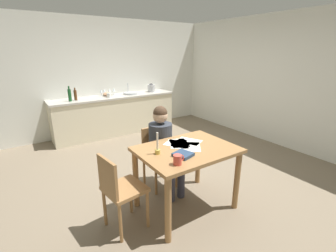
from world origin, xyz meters
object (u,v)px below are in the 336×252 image
(person_seated, at_px, (163,144))
(mixing_bowl, at_px, (107,94))
(chair_at_table, at_px, (158,154))
(chair_side_empty, at_px, (120,189))
(bottle_vinegar, at_px, (75,95))
(wine_glass_back_right, at_px, (101,91))
(book_magazine, at_px, (183,154))
(wine_glass_by_kettle, at_px, (109,90))
(wine_glass_back_left, at_px, (104,91))
(bottle_oil, at_px, (70,95))
(sink_unit, at_px, (131,93))
(coffee_mug, at_px, (178,160))
(stovetop_kettle, at_px, (151,88))
(teacup_on_counter, at_px, (109,95))
(wine_glass_near_sink, at_px, (114,90))
(dining_table, at_px, (187,159))
(candlestick, at_px, (157,148))

(person_seated, xyz_separation_m, mixing_bowl, (0.21, 2.71, 0.27))
(chair_at_table, xyz_separation_m, chair_side_empty, (-0.82, -0.58, 0.03))
(bottle_vinegar, relative_size, wine_glass_back_right, 1.70)
(chair_at_table, bearing_deg, person_seated, -89.90)
(chair_side_empty, xyz_separation_m, book_magazine, (0.66, -0.22, 0.31))
(person_seated, bearing_deg, chair_side_empty, -152.16)
(bottle_vinegar, height_order, wine_glass_by_kettle, bottle_vinegar)
(wine_glass_back_left, bearing_deg, book_magazine, -95.62)
(wine_glass_back_left, bearing_deg, bottle_oil, -163.00)
(book_magazine, bearing_deg, sink_unit, 58.01)
(chair_at_table, relative_size, wine_glass_by_kettle, 5.52)
(bottle_vinegar, xyz_separation_m, wine_glass_back_left, (0.68, 0.19, -0.00))
(coffee_mug, xyz_separation_m, stovetop_kettle, (1.66, 3.43, 0.15))
(wine_glass_back_left, bearing_deg, teacup_on_counter, -90.55)
(chair_side_empty, bearing_deg, coffee_mug, -35.47)
(person_seated, relative_size, bottle_vinegar, 4.58)
(stovetop_kettle, bearing_deg, wine_glass_near_sink, 170.78)
(stovetop_kettle, height_order, wine_glass_by_kettle, stovetop_kettle)
(coffee_mug, bearing_deg, chair_at_table, 70.84)
(book_magazine, bearing_deg, wine_glass_back_left, 68.16)
(chair_at_table, bearing_deg, wine_glass_back_right, 87.74)
(sink_unit, xyz_separation_m, mixing_bowl, (-0.56, 0.06, 0.02))
(person_seated, relative_size, chair_side_empty, 1.35)
(wine_glass_by_kettle, xyz_separation_m, teacup_on_counter, (-0.12, -0.30, -0.06))
(coffee_mug, relative_size, bottle_oil, 0.41)
(teacup_on_counter, bearing_deg, coffee_mug, -98.69)
(person_seated, relative_size, wine_glass_back_right, 7.76)
(dining_table, bearing_deg, wine_glass_by_kettle, 84.91)
(coffee_mug, distance_m, book_magazine, 0.21)
(sink_unit, xyz_separation_m, wine_glass_by_kettle, (-0.47, 0.15, 0.09))
(chair_side_empty, height_order, wine_glass_by_kettle, wine_glass_by_kettle)
(coffee_mug, height_order, bottle_oil, bottle_oil)
(sink_unit, height_order, wine_glass_back_left, sink_unit)
(person_seated, height_order, bottle_vinegar, person_seated)
(sink_unit, xyz_separation_m, bottle_vinegar, (-1.28, -0.05, 0.09))
(dining_table, distance_m, chair_at_table, 0.69)
(chair_at_table, relative_size, person_seated, 0.71)
(wine_glass_by_kettle, xyz_separation_m, wine_glass_back_right, (-0.19, 0.00, 0.00))
(dining_table, distance_m, coffee_mug, 0.47)
(sink_unit, bearing_deg, candlestick, -110.08)
(wine_glass_back_right, bearing_deg, dining_table, -91.73)
(book_magazine, height_order, wine_glass_back_right, wine_glass_back_right)
(wine_glass_near_sink, xyz_separation_m, teacup_on_counter, (-0.23, -0.30, -0.06))
(dining_table, distance_m, wine_glass_by_kettle, 3.34)
(chair_at_table, distance_m, mixing_bowl, 2.61)
(dining_table, bearing_deg, chair_side_empty, 174.46)
(book_magazine, relative_size, wine_glass_back_right, 1.21)
(coffee_mug, xyz_separation_m, wine_glass_near_sink, (0.73, 3.58, 0.16))
(person_seated, bearing_deg, coffee_mug, -112.47)
(chair_side_empty, bearing_deg, bottle_vinegar, 84.07)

